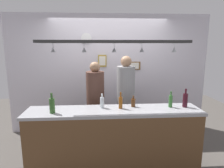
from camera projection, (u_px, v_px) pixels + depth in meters
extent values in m
plane|color=#4C4742|center=(112.00, 154.00, 3.54)|extent=(8.00, 8.00, 0.00)
cube|color=silver|center=(109.00, 74.00, 4.36)|extent=(4.40, 0.06, 2.60)
cube|color=#99999E|center=(114.00, 111.00, 3.01)|extent=(2.70, 0.55, 0.04)
cube|color=brown|center=(115.00, 148.00, 2.85)|extent=(2.65, 0.04, 0.92)
cube|color=black|center=(114.00, 42.00, 2.86)|extent=(2.20, 0.36, 0.04)
cylinder|color=silver|center=(53.00, 43.00, 2.86)|extent=(0.06, 0.06, 0.00)
cylinder|color=silver|center=(53.00, 45.00, 2.87)|extent=(0.01, 0.01, 0.06)
cone|color=silver|center=(53.00, 50.00, 2.88)|extent=(0.07, 0.07, 0.08)
cylinder|color=silver|center=(84.00, 43.00, 2.83)|extent=(0.06, 0.06, 0.00)
cylinder|color=silver|center=(84.00, 45.00, 2.84)|extent=(0.01, 0.01, 0.06)
cone|color=silver|center=(84.00, 50.00, 2.85)|extent=(0.07, 0.07, 0.08)
cylinder|color=silver|center=(114.00, 43.00, 2.89)|extent=(0.06, 0.06, 0.00)
cylinder|color=silver|center=(114.00, 45.00, 2.89)|extent=(0.01, 0.01, 0.06)
cone|color=silver|center=(114.00, 50.00, 2.90)|extent=(0.07, 0.07, 0.08)
cylinder|color=silver|center=(142.00, 43.00, 2.92)|extent=(0.06, 0.06, 0.00)
cylinder|color=silver|center=(142.00, 45.00, 2.92)|extent=(0.01, 0.01, 0.06)
cone|color=silver|center=(142.00, 50.00, 2.94)|extent=(0.07, 0.07, 0.08)
cylinder|color=silver|center=(175.00, 43.00, 2.87)|extent=(0.06, 0.06, 0.00)
cylinder|color=silver|center=(175.00, 45.00, 2.88)|extent=(0.01, 0.01, 0.06)
cone|color=silver|center=(174.00, 50.00, 2.89)|extent=(0.07, 0.07, 0.08)
cube|color=#2D334C|center=(96.00, 126.00, 3.82)|extent=(0.17, 0.18, 0.78)
cylinder|color=brown|center=(95.00, 90.00, 3.68)|extent=(0.34, 0.34, 0.68)
sphere|color=#9E7556|center=(95.00, 67.00, 3.59)|extent=(0.19, 0.19, 0.19)
cube|color=#2D334C|center=(125.00, 124.00, 3.85)|extent=(0.17, 0.18, 0.83)
cylinder|color=gray|center=(126.00, 85.00, 3.70)|extent=(0.34, 0.34, 0.72)
sphere|color=#9E7556|center=(126.00, 61.00, 3.61)|extent=(0.21, 0.21, 0.21)
cylinder|color=brown|center=(121.00, 103.00, 3.05)|extent=(0.06, 0.06, 0.18)
cylinder|color=brown|center=(121.00, 95.00, 3.03)|extent=(0.03, 0.03, 0.08)
cylinder|color=#380F19|center=(185.00, 100.00, 3.12)|extent=(0.08, 0.08, 0.22)
cylinder|color=#380F19|center=(186.00, 91.00, 3.09)|extent=(0.03, 0.03, 0.08)
cylinder|color=#336B2D|center=(171.00, 101.00, 3.12)|extent=(0.06, 0.06, 0.19)
cylinder|color=#336B2D|center=(171.00, 93.00, 3.09)|extent=(0.03, 0.03, 0.07)
cylinder|color=silver|center=(102.00, 103.00, 3.08)|extent=(0.06, 0.06, 0.17)
cylinder|color=silver|center=(102.00, 96.00, 3.06)|extent=(0.03, 0.03, 0.06)
cylinder|color=#512D14|center=(133.00, 103.00, 3.14)|extent=(0.07, 0.07, 0.13)
cylinder|color=#512D14|center=(133.00, 97.00, 3.13)|extent=(0.03, 0.03, 0.05)
cylinder|color=#2D5623|center=(52.00, 106.00, 2.84)|extent=(0.08, 0.08, 0.22)
cylinder|color=#2D5623|center=(52.00, 96.00, 2.81)|extent=(0.03, 0.03, 0.08)
cube|color=brown|center=(134.00, 66.00, 4.32)|extent=(0.30, 0.02, 0.18)
cube|color=white|center=(134.00, 66.00, 4.31)|extent=(0.23, 0.01, 0.14)
cube|color=#B29338|center=(102.00, 61.00, 4.25)|extent=(0.18, 0.02, 0.26)
cube|color=white|center=(102.00, 61.00, 4.24)|extent=(0.14, 0.01, 0.20)
cylinder|color=white|center=(86.00, 38.00, 4.13)|extent=(0.22, 0.03, 0.22)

